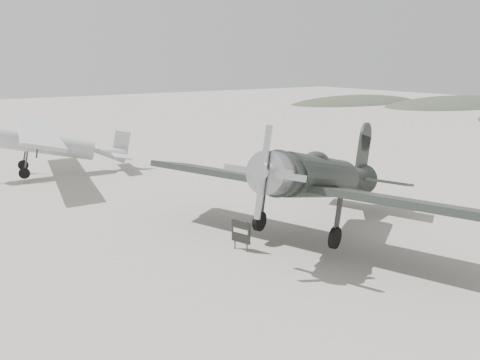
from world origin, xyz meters
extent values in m
plane|color=gray|center=(0.00, 0.00, 0.00)|extent=(160.00, 160.00, 0.00)
ellipsoid|color=#343C2B|center=(60.00, 28.00, 0.00)|extent=(36.00, 18.00, 6.00)
ellipsoid|color=#343C2B|center=(50.00, 40.00, 0.00)|extent=(32.00, 16.00, 5.20)
cylinder|color=black|center=(1.25, -2.57, 2.43)|extent=(5.22, 3.33, 1.59)
cone|color=black|center=(4.72, -1.18, 2.48)|extent=(3.28, 2.46, 1.47)
cylinder|color=#B2B4B7|center=(-1.96, -3.85, 2.43)|extent=(1.47, 1.68, 1.41)
cone|color=#B2B4B7|center=(-2.59, -4.10, 2.43)|extent=(0.60, 0.74, 0.63)
cube|color=#B2B4B7|center=(-2.52, -4.07, 2.43)|extent=(0.14, 0.21, 2.95)
ellipsoid|color=black|center=(1.04, -2.65, 3.13)|extent=(1.44, 1.18, 0.52)
cube|color=black|center=(0.52, -2.86, 2.03)|extent=(7.27, 13.51, 0.25)
cube|color=black|center=(5.57, -0.84, 2.54)|extent=(2.93, 4.88, 0.11)
cube|color=black|center=(5.72, -0.78, 3.50)|extent=(1.31, 0.61, 2.04)
cylinder|color=black|center=(0.66, -4.45, 0.48)|extent=(0.78, 0.45, 0.77)
cylinder|color=black|center=(-0.47, -1.61, 0.48)|extent=(0.78, 0.45, 0.77)
cylinder|color=#333333|center=(0.66, -4.45, 1.24)|extent=(0.16, 0.16, 1.59)
cylinder|color=#333333|center=(-0.47, -1.61, 1.24)|extent=(0.16, 0.16, 1.59)
cylinder|color=black|center=(5.83, -0.73, 2.00)|extent=(0.27, 0.18, 0.25)
cylinder|color=#AEB2B4|center=(-5.22, 14.12, 1.99)|extent=(5.86, 2.02, 1.21)
cone|color=#AEB2B4|center=(-1.39, 13.57, 1.99)|extent=(2.12, 1.38, 1.10)
cube|color=#AEB2B4|center=(-5.65, 14.18, 2.67)|extent=(3.80, 12.32, 0.20)
cube|color=#AEB2B4|center=(-0.84, 13.49, 2.04)|extent=(1.52, 3.86, 0.09)
cube|color=#AEB2B4|center=(-0.73, 13.47, 2.76)|extent=(1.00, 0.23, 1.44)
cylinder|color=black|center=(-6.26, 13.04, 0.31)|extent=(0.63, 0.24, 0.62)
cylinder|color=black|center=(-5.92, 15.44, 0.31)|extent=(0.63, 0.24, 0.62)
cylinder|color=#333333|center=(-6.26, 13.04, 0.94)|extent=(0.11, 0.11, 1.33)
cylinder|color=#333333|center=(-5.92, 15.44, 0.94)|extent=(0.11, 0.11, 1.33)
cylinder|color=black|center=(-0.63, 13.46, 1.65)|extent=(0.21, 0.10, 0.20)
cylinder|color=#333333|center=(-1.77, -2.25, 0.59)|extent=(0.07, 0.07, 1.17)
cylinder|color=#333333|center=(-1.96, -1.75, 0.59)|extent=(0.07, 0.07, 1.17)
cube|color=black|center=(-1.87, -2.00, 0.72)|extent=(0.33, 0.78, 0.81)
cube|color=beige|center=(-1.89, -2.01, 0.77)|extent=(0.23, 0.59, 0.16)
camera|label=1|loc=(-10.84, -15.30, 6.78)|focal=35.00mm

